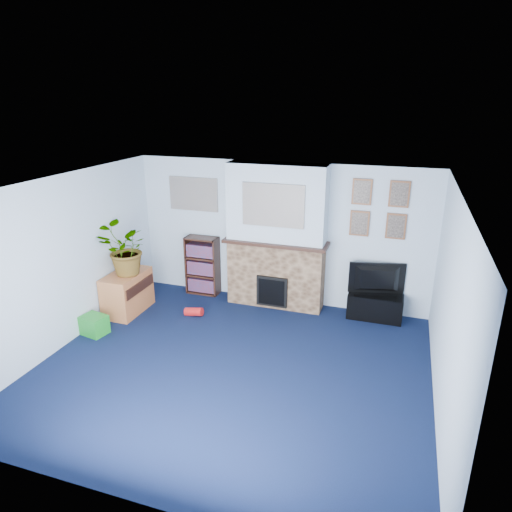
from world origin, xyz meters
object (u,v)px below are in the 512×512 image
(television, at_px, (377,280))
(bookshelf, at_px, (203,267))
(sideboard, at_px, (127,292))
(tv_stand, at_px, (375,305))

(television, relative_size, bookshelf, 0.84)
(sideboard, bearing_deg, bookshelf, 51.29)
(television, bearing_deg, tv_stand, 77.11)
(television, bearing_deg, bookshelf, -13.96)
(television, height_order, sideboard, television)
(bookshelf, bearing_deg, sideboard, -128.71)
(tv_stand, xyz_separation_m, television, (-0.00, 0.02, 0.43))
(bookshelf, bearing_deg, tv_stand, -1.45)
(tv_stand, relative_size, bookshelf, 0.82)
(tv_stand, distance_m, sideboard, 4.03)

